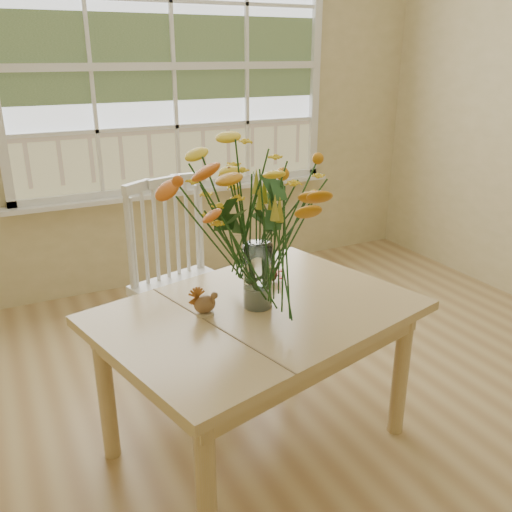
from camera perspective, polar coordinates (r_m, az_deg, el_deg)
name	(u,v)px	position (r m, az deg, el deg)	size (l,w,h in m)	color
floor	(358,456)	(2.54, 10.66, -19.96)	(4.00, 4.50, 0.01)	#AB8552
wall_back	(173,96)	(3.95, -8.70, 16.26)	(4.00, 0.02, 2.70)	#CBBC82
window	(174,69)	(3.91, -8.66, 18.89)	(2.42, 0.12, 1.74)	silver
dining_table	(258,328)	(2.25, 0.23, -7.61)	(1.42, 1.16, 0.66)	tan
windsor_chair	(180,272)	(2.83, -8.02, -1.64)	(0.58, 0.56, 1.03)	white
flower_vase	(258,212)	(2.08, 0.19, 4.61)	(0.56, 0.56, 0.66)	white
pumpkin	(261,298)	(2.21, 0.48, -4.44)	(0.09, 0.09, 0.07)	#BF6716
turkey_figurine	(205,304)	(2.14, -5.42, -5.08)	(0.09, 0.07, 0.11)	#CCB78C
dark_gourd	(269,276)	(2.43, 1.43, -2.08)	(0.13, 0.12, 0.06)	#38160F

